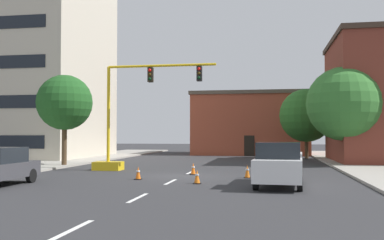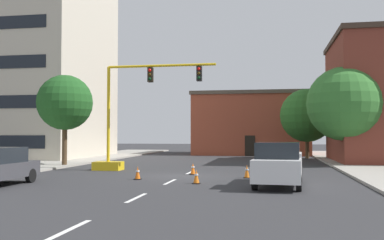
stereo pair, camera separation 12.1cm
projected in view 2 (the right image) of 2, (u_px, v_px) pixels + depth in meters
name	position (u px, v px, depth m)	size (l,w,h in m)	color
ground_plane	(182.00, 176.00, 24.61)	(160.00, 160.00, 0.00)	#2D2D30
sidewalk_left	(51.00, 163.00, 34.62)	(6.00, 56.00, 0.14)	#9E998E
sidewalk_right	(378.00, 167.00, 30.34)	(6.00, 56.00, 0.14)	#9E998E
lane_stripe_seg_0	(69.00, 230.00, 10.84)	(0.16, 2.40, 0.01)	silver
lane_stripe_seg_1	(136.00, 198.00, 16.25)	(0.16, 2.40, 0.01)	silver
lane_stripe_seg_2	(170.00, 182.00, 21.66)	(0.16, 2.40, 0.01)	silver
lane_stripe_seg_3	(190.00, 172.00, 27.07)	(0.16, 2.40, 0.01)	silver
building_tall_left	(23.00, 56.00, 44.72)	(15.71, 14.08, 20.63)	beige
building_brick_center	(252.00, 124.00, 52.08)	(13.23, 10.10, 7.11)	brown
traffic_signal_gantry	(122.00, 137.00, 28.65)	(7.99, 1.20, 6.83)	yellow
tree_left_near	(65.00, 103.00, 31.90)	(4.00, 4.00, 6.64)	#4C3823
tree_right_mid	(344.00, 104.00, 32.95)	(5.56, 5.56, 7.39)	brown
tree_right_far	(307.00, 115.00, 42.72)	(5.16, 5.16, 6.75)	#4C3823
pickup_truck_white	(279.00, 164.00, 20.01)	(2.39, 5.53, 1.99)	white
traffic_cone_roadside_a	(193.00, 169.00, 25.54)	(0.36, 0.36, 0.70)	black
traffic_cone_roadside_b	(247.00, 172.00, 23.56)	(0.36, 0.36, 0.71)	black
traffic_cone_roadside_c	(138.00, 173.00, 22.83)	(0.36, 0.36, 0.68)	black
traffic_cone_roadside_d	(196.00, 177.00, 20.86)	(0.36, 0.36, 0.67)	black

